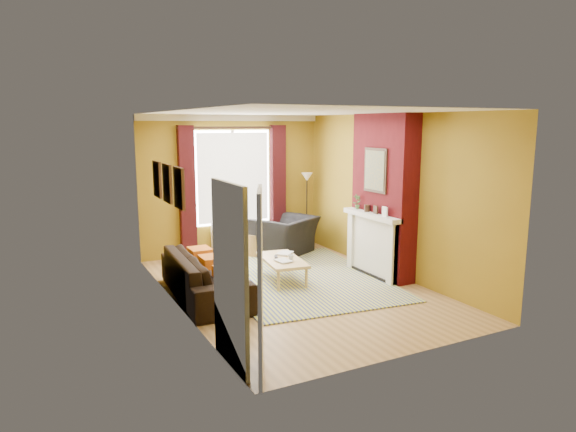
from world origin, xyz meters
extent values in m
plane|color=olive|center=(0.00, 0.00, 0.00)|extent=(5.50, 5.50, 0.00)
cube|color=olive|center=(0.00, 2.75, 1.40)|extent=(3.80, 0.02, 2.80)
cube|color=olive|center=(0.00, -2.75, 1.40)|extent=(3.80, 0.02, 2.80)
cube|color=olive|center=(1.90, 0.00, 1.40)|extent=(0.02, 5.50, 2.80)
cube|color=olive|center=(-1.90, 0.00, 1.40)|extent=(0.02, 5.50, 2.80)
cube|color=silver|center=(0.00, 0.00, 2.80)|extent=(3.80, 5.50, 0.01)
cube|color=#4A0A0F|center=(1.72, 0.00, 1.40)|extent=(0.35, 1.40, 2.80)
cube|color=silver|center=(1.53, 0.00, 0.55)|extent=(0.12, 1.30, 1.10)
cube|color=silver|center=(1.48, 0.00, 1.08)|extent=(0.22, 1.40, 0.08)
cube|color=silver|center=(1.51, -0.58, 0.52)|extent=(0.16, 0.14, 1.04)
cube|color=silver|center=(1.51, 0.58, 0.52)|extent=(0.16, 0.14, 1.04)
cube|color=black|center=(1.56, 0.00, 0.45)|extent=(0.06, 0.80, 0.90)
cube|color=black|center=(1.54, 0.00, 0.03)|extent=(0.20, 1.00, 0.06)
cube|color=silver|center=(1.49, -0.35, 1.20)|extent=(0.03, 0.12, 0.16)
cube|color=black|center=(1.49, -0.10, 1.19)|extent=(0.03, 0.10, 0.14)
cylinder|color=black|center=(1.49, 0.15, 1.18)|extent=(0.10, 0.10, 0.12)
cube|color=black|center=(1.53, 0.00, 1.85)|extent=(0.03, 0.60, 0.75)
cube|color=olive|center=(1.51, 0.00, 1.85)|extent=(0.01, 0.52, 0.66)
cube|color=silver|center=(0.00, 2.71, 2.74)|extent=(3.80, 0.08, 0.12)
cube|color=white|center=(0.00, 2.72, 1.55)|extent=(1.60, 0.04, 1.90)
cube|color=white|center=(0.00, 2.68, 1.55)|extent=(1.50, 0.02, 1.80)
cube|color=silver|center=(0.00, 2.70, 1.55)|extent=(0.06, 0.04, 1.90)
cube|color=#370C10|center=(-0.98, 2.63, 1.35)|extent=(0.30, 0.16, 2.50)
cube|color=#370C10|center=(0.98, 2.63, 1.35)|extent=(0.30, 0.16, 2.50)
cylinder|color=black|center=(0.00, 2.63, 2.55)|extent=(2.30, 0.05, 0.05)
cube|color=silver|center=(0.00, 2.65, 0.35)|extent=(1.00, 0.10, 0.60)
cube|color=silver|center=(-0.45, 2.59, 0.35)|extent=(0.04, 0.03, 0.56)
cube|color=silver|center=(-0.34, 2.59, 0.35)|extent=(0.04, 0.03, 0.56)
cube|color=silver|center=(-0.23, 2.59, 0.35)|extent=(0.04, 0.03, 0.56)
cube|color=silver|center=(-0.12, 2.59, 0.35)|extent=(0.04, 0.03, 0.56)
cube|color=silver|center=(-0.01, 2.59, 0.35)|extent=(0.04, 0.03, 0.56)
cube|color=silver|center=(0.10, 2.59, 0.35)|extent=(0.04, 0.03, 0.56)
cube|color=silver|center=(0.21, 2.59, 0.35)|extent=(0.04, 0.03, 0.56)
cube|color=silver|center=(0.32, 2.59, 0.35)|extent=(0.04, 0.03, 0.56)
cube|color=silver|center=(0.43, 2.59, 0.35)|extent=(0.04, 0.03, 0.56)
cube|color=black|center=(-1.87, -0.10, 1.75)|extent=(0.04, 0.44, 0.58)
cube|color=#C67E2E|center=(-1.84, -0.10, 1.75)|extent=(0.01, 0.38, 0.52)
cube|color=black|center=(-1.87, 0.55, 1.75)|extent=(0.04, 0.44, 0.58)
cube|color=green|center=(-1.84, 0.55, 1.75)|extent=(0.01, 0.38, 0.52)
cube|color=black|center=(-1.87, 1.20, 1.75)|extent=(0.04, 0.44, 0.58)
cube|color=#C83244|center=(-1.84, 1.20, 1.75)|extent=(0.01, 0.38, 0.52)
cube|color=silver|center=(-1.88, -2.05, 1.00)|extent=(0.05, 0.94, 2.06)
cube|color=black|center=(-1.85, -2.05, 1.00)|extent=(0.02, 0.80, 1.98)
cube|color=silver|center=(-1.68, -2.41, 1.00)|extent=(0.37, 0.74, 1.98)
imported|color=#417A36|center=(1.49, 0.45, 1.26)|extent=(0.14, 0.10, 0.27)
cube|color=#B5530F|center=(-1.27, -0.32, 0.52)|extent=(0.34, 0.40, 0.16)
cube|color=#B5530F|center=(-1.27, 0.38, 0.52)|extent=(0.34, 0.40, 0.16)
cube|color=#B5530F|center=(-1.27, 0.98, 0.52)|extent=(0.34, 0.40, 0.16)
cube|color=#313F88|center=(0.34, 0.43, 0.01)|extent=(2.97, 3.85, 0.02)
imported|color=black|center=(-1.42, 0.28, 0.33)|extent=(1.01, 2.34, 0.67)
imported|color=black|center=(0.84, 2.05, 0.38)|extent=(1.54, 1.48, 0.77)
cube|color=#D8B97C|center=(-0.01, 0.44, 0.37)|extent=(0.75, 1.25, 0.05)
cylinder|color=#D8B97C|center=(-0.32, -0.05, 0.17)|extent=(0.06, 0.06, 0.34)
cylinder|color=#D8B97C|center=(0.15, -0.12, 0.17)|extent=(0.06, 0.06, 0.34)
cylinder|color=#D8B97C|center=(-0.17, 1.00, 0.17)|extent=(0.06, 0.06, 0.34)
cylinder|color=#D8B97C|center=(0.30, 0.93, 0.17)|extent=(0.06, 0.06, 0.34)
cylinder|color=#A57E47|center=(0.26, 2.20, 0.23)|extent=(0.46, 0.46, 0.45)
cylinder|color=black|center=(1.55, 2.40, 0.01)|extent=(0.28, 0.28, 0.03)
cylinder|color=black|center=(1.55, 2.40, 0.77)|extent=(0.03, 0.03, 1.48)
cone|color=beige|center=(1.55, 2.40, 1.52)|extent=(0.28, 0.28, 0.18)
imported|color=#999999|center=(-0.19, 0.24, 0.41)|extent=(0.24, 0.31, 0.03)
imported|color=#999999|center=(0.09, 0.79, 0.40)|extent=(0.38, 0.37, 0.02)
imported|color=#999999|center=(0.07, 0.28, 0.44)|extent=(0.11, 0.11, 0.09)
cube|color=black|center=(-0.07, 0.56, 0.40)|extent=(0.11, 0.17, 0.02)
camera|label=1|loc=(-3.73, -7.04, 2.62)|focal=32.00mm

